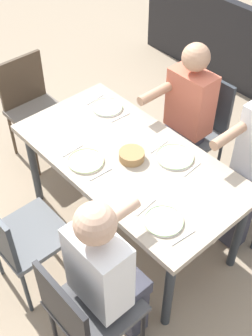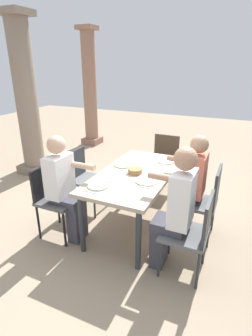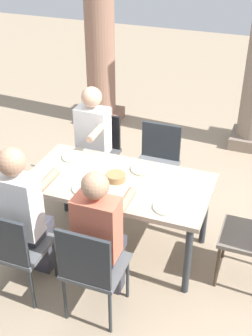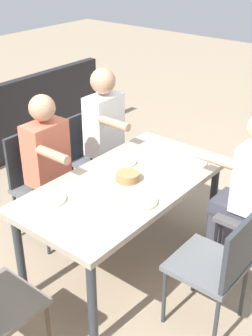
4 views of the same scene
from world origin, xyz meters
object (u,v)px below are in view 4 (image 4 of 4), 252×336
(chair_west_south, at_px, (94,153))
(diner_guest_third, at_px, (109,138))
(diner_man_white, at_px, (53,169))
(bread_basket, at_px, (127,176))
(plate_1, at_px, (120,161))
(chair_mid_north, at_px, (219,263))
(plate_3, at_px, (49,199))
(plate_0, at_px, (192,162))
(dining_table, at_px, (125,191))
(chair_mid_south, at_px, (39,179))
(diner_woman_green, at_px, (244,188))
(plate_2, at_px, (140,201))

(chair_west_south, height_order, diner_guest_third, diner_guest_third)
(diner_man_white, xyz_separation_m, bread_basket, (-0.14, 0.64, 0.10))
(diner_guest_third, xyz_separation_m, plate_1, (0.36, 0.43, 0.04))
(chair_west_south, xyz_separation_m, plate_1, (0.36, 0.62, 0.26))
(chair_west_south, relative_size, plate_1, 3.47)
(chair_west_south, xyz_separation_m, chair_mid_north, (0.67, 1.67, 0.01))
(plate_1, height_order, plate_3, same)
(diner_guest_third, bearing_deg, plate_0, 88.58)
(dining_table, xyz_separation_m, chair_west_south, (-0.57, -0.84, -0.17))
(chair_mid_north, height_order, chair_mid_south, chair_mid_south)
(diner_woman_green, height_order, diner_guest_third, diner_guest_third)
(chair_west_south, bearing_deg, chair_mid_south, -0.25)
(diner_guest_third, height_order, plate_0, diner_guest_third)
(chair_west_south, xyz_separation_m, plate_0, (0.02, 1.06, 0.26))
(chair_west_south, distance_m, plate_0, 1.09)
(diner_guest_third, bearing_deg, chair_mid_south, -16.17)
(chair_mid_south, bearing_deg, chair_mid_north, 90.00)
(chair_west_south, bearing_deg, plate_1, 59.88)
(plate_1, xyz_separation_m, bread_basket, (0.18, 0.21, 0.02))
(diner_guest_third, relative_size, plate_0, 5.75)
(chair_mid_south, distance_m, plate_2, 1.11)
(dining_table, xyz_separation_m, plate_1, (-0.21, -0.22, 0.09))
(diner_guest_third, bearing_deg, diner_man_white, -0.29)
(diner_man_white, relative_size, diner_guest_third, 0.96)
(plate_1, distance_m, bread_basket, 0.28)
(plate_0, bearing_deg, diner_man_white, -53.16)
(plate_0, distance_m, plate_3, 1.15)
(diner_guest_third, bearing_deg, diner_woman_green, 89.99)
(diner_man_white, height_order, bread_basket, diner_man_white)
(chair_mid_north, xyz_separation_m, plate_2, (0.04, -0.59, 0.24))
(dining_table, xyz_separation_m, plate_2, (0.15, 0.24, 0.09))
(diner_woman_green, height_order, plate_2, diner_woman_green)
(diner_man_white, xyz_separation_m, plate_0, (-0.65, 0.87, 0.08))
(plate_1, height_order, bread_basket, bread_basket)
(dining_table, bearing_deg, diner_guest_third, -131.13)
(diner_guest_third, distance_m, plate_0, 0.87)
(chair_west_south, relative_size, plate_3, 3.78)
(chair_mid_north, xyz_separation_m, diner_man_white, (0.00, -1.48, 0.16))
(chair_mid_north, relative_size, diner_man_white, 0.69)
(chair_mid_south, height_order, plate_2, chair_mid_south)
(dining_table, bearing_deg, diner_man_white, -80.38)
(plate_2, bearing_deg, chair_west_south, -123.57)
(chair_mid_south, xyz_separation_m, plate_3, (0.41, 0.60, 0.24))
(plate_0, relative_size, plate_1, 0.91)
(diner_guest_third, bearing_deg, plate_1, 50.18)
(diner_woman_green, bearing_deg, plate_1, -67.85)
(dining_table, relative_size, chair_mid_north, 1.84)
(chair_west_south, distance_m, bread_basket, 1.03)
(plate_1, bearing_deg, bread_basket, 49.50)
(plate_0, bearing_deg, diner_woman_green, 92.81)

